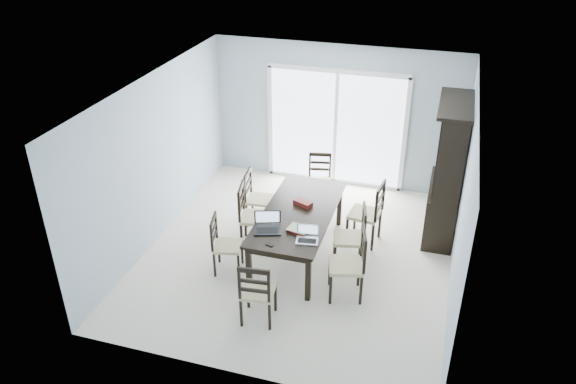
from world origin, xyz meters
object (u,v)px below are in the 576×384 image
chair_right_near (354,257)px  chair_end_far (320,174)px  chair_left_near (221,239)px  chair_right_mid (356,230)px  chair_left_far (254,192)px  chair_right_far (372,207)px  chair_left_mid (249,209)px  dining_table (298,216)px  laptop_silver (307,238)px  cell_phone (270,245)px  china_hutch (447,173)px  laptop_dark (268,227)px  chair_end_near (256,288)px  game_box (303,203)px  hot_tub (300,131)px

chair_right_near → chair_end_far: size_ratio=1.14×
chair_left_near → chair_right_mid: bearing=97.7°
chair_left_far → chair_right_far: (1.93, -0.06, 0.08)m
chair_right_far → chair_right_near: bearing=-174.1°
chair_left_mid → chair_right_far: (1.79, 0.56, 0.02)m
dining_table → laptop_silver: (0.32, -0.72, 0.13)m
cell_phone → china_hutch: bearing=63.2°
laptop_dark → chair_end_far: bearing=67.2°
chair_left_mid → chair_right_mid: (1.67, -0.09, -0.02)m
chair_right_mid → laptop_dark: (-1.13, -0.60, 0.22)m
cell_phone → dining_table: bearing=99.8°
chair_end_near → game_box: size_ratio=3.93×
chair_right_mid → game_box: chair_right_mid is taller
dining_table → chair_left_near: 1.18m
china_hutch → laptop_dark: bearing=-140.7°
chair_left_mid → chair_right_near: (1.77, -0.78, 0.01)m
chair_left_far → chair_end_near: 2.47m
cell_phone → chair_left_far: bearing=133.8°
chair_right_near → hot_tub: bearing=10.0°
chair_left_near → china_hutch: bearing=110.6°
chair_left_near → chair_right_near: size_ratio=0.86×
chair_left_near → chair_left_mid: size_ratio=0.87×
chair_left_far → game_box: (0.95, -0.49, 0.22)m
chair_right_mid → chair_right_near: bearing=175.6°
chair_right_far → chair_left_mid: bearing=114.1°
chair_left_mid → game_box: chair_left_mid is taller
chair_right_near → laptop_silver: (-0.65, 0.00, 0.17)m
dining_table → chair_right_near: chair_right_near is taller
chair_left_near → chair_end_far: bearing=147.3°
chair_left_far → laptop_silver: 1.90m
chair_right_near → chair_end_far: (-1.05, 2.38, -0.08)m
chair_right_near → chair_right_far: size_ratio=0.98×
china_hutch → hot_tub: size_ratio=1.09×
chair_left_far → game_box: size_ratio=3.86×
laptop_silver → chair_right_mid: bearing=42.7°
china_hutch → chair_left_near: 3.59m
chair_end_near → laptop_dark: bearing=94.2°
china_hutch → chair_right_mid: 1.79m
dining_table → cell_phone: bearing=-97.8°
chair_right_far → chair_end_near: (-1.07, -2.26, -0.07)m
chair_left_near → chair_end_near: size_ratio=0.94×
chair_right_far → chair_end_near: 2.50m
chair_left_near → chair_right_far: size_ratio=0.84×
laptop_silver → chair_end_far: bearing=90.5°
china_hutch → chair_end_near: size_ratio=2.03×
china_hutch → cell_phone: china_hutch is taller
chair_left_far → laptop_silver: (1.26, -1.41, 0.24)m
china_hutch → chair_left_near: bearing=-146.7°
chair_end_near → hot_tub: (-0.87, 5.17, -0.08)m
chair_end_far → game_box: size_ratio=3.77×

